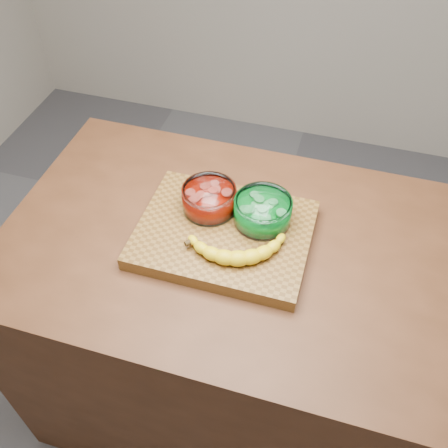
# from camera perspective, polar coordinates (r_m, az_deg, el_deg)

# --- Properties ---
(ground) EXTENTS (3.50, 3.50, 0.00)m
(ground) POSITION_cam_1_polar(r_m,az_deg,el_deg) (2.10, 0.00, -18.10)
(ground) COLOR #545459
(ground) RESTS_ON ground
(counter) EXTENTS (1.20, 0.80, 0.90)m
(counter) POSITION_cam_1_polar(r_m,az_deg,el_deg) (1.70, 0.00, -11.76)
(counter) COLOR #4E2B17
(counter) RESTS_ON ground
(cutting_board) EXTENTS (0.45, 0.35, 0.04)m
(cutting_board) POSITION_cam_1_polar(r_m,az_deg,el_deg) (1.32, 0.00, -1.18)
(cutting_board) COLOR brown
(cutting_board) RESTS_ON counter
(bowl_red) EXTENTS (0.15, 0.15, 0.07)m
(bowl_red) POSITION_cam_1_polar(r_m,az_deg,el_deg) (1.34, -1.70, 2.88)
(bowl_red) COLOR white
(bowl_red) RESTS_ON cutting_board
(bowl_green) EXTENTS (0.15, 0.15, 0.07)m
(bowl_green) POSITION_cam_1_polar(r_m,az_deg,el_deg) (1.31, 4.44, 1.47)
(bowl_green) COLOR white
(bowl_green) RESTS_ON cutting_board
(banana) EXTENTS (0.27, 0.16, 0.04)m
(banana) POSITION_cam_1_polar(r_m,az_deg,el_deg) (1.25, 1.30, -2.29)
(banana) COLOR yellow
(banana) RESTS_ON cutting_board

